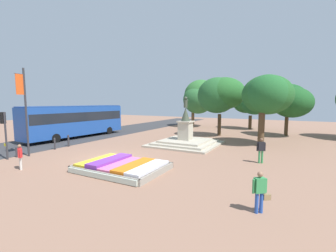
{
  "coord_description": "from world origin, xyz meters",
  "views": [
    {
      "loc": [
        11.06,
        -11.78,
        4.01
      ],
      "look_at": [
        2.3,
        4.21,
        2.07
      ],
      "focal_mm": 24.0,
      "sensor_mm": 36.0,
      "label": 1
    }
  ],
  "objects_px": {
    "kerb_bollard_south": "(16,152)",
    "kerb_bollard_mid_a": "(55,143)",
    "flower_planter": "(121,166)",
    "statue_monument": "(185,139)",
    "kerb_bollard_mid_b": "(68,140)",
    "pedestrian_near_planter": "(261,149)",
    "traffic_light_near_crossing": "(4,127)",
    "banner_pole": "(25,110)",
    "pedestrian_with_handbag": "(260,190)",
    "pedestrian_crossing_plaza": "(20,155)",
    "city_bus": "(76,119)"
  },
  "relations": [
    {
      "from": "statue_monument",
      "to": "traffic_light_near_crossing",
      "type": "xyz_separation_m",
      "value": [
        -8.81,
        -10.95,
        1.75
      ]
    },
    {
      "from": "statue_monument",
      "to": "pedestrian_with_handbag",
      "type": "relative_size",
      "value": 3.82
    },
    {
      "from": "city_bus",
      "to": "kerb_bollard_mid_a",
      "type": "xyz_separation_m",
      "value": [
        3.87,
        -5.41,
        -1.53
      ]
    },
    {
      "from": "statue_monument",
      "to": "pedestrian_crossing_plaza",
      "type": "xyz_separation_m",
      "value": [
        -5.39,
        -11.83,
        0.32
      ]
    },
    {
      "from": "kerb_bollard_south",
      "to": "statue_monument",
      "type": "bearing_deg",
      "value": 49.41
    },
    {
      "from": "flower_planter",
      "to": "traffic_light_near_crossing",
      "type": "height_order",
      "value": "traffic_light_near_crossing"
    },
    {
      "from": "flower_planter",
      "to": "pedestrian_near_planter",
      "type": "xyz_separation_m",
      "value": [
        7.03,
        5.6,
        0.73
      ]
    },
    {
      "from": "pedestrian_crossing_plaza",
      "to": "kerb_bollard_south",
      "type": "height_order",
      "value": "pedestrian_crossing_plaza"
    },
    {
      "from": "pedestrian_near_planter",
      "to": "kerb_bollard_mid_a",
      "type": "relative_size",
      "value": 1.66
    },
    {
      "from": "statue_monument",
      "to": "kerb_bollard_mid_b",
      "type": "relative_size",
      "value": 5.47
    },
    {
      "from": "traffic_light_near_crossing",
      "to": "kerb_bollard_mid_b",
      "type": "height_order",
      "value": "traffic_light_near_crossing"
    },
    {
      "from": "kerb_bollard_mid_b",
      "to": "pedestrian_near_planter",
      "type": "bearing_deg",
      "value": 8.46
    },
    {
      "from": "flower_planter",
      "to": "city_bus",
      "type": "xyz_separation_m",
      "value": [
        -12.67,
        7.21,
        1.83
      ]
    },
    {
      "from": "kerb_bollard_south",
      "to": "kerb_bollard_mid_a",
      "type": "bearing_deg",
      "value": 90.71
    },
    {
      "from": "kerb_bollard_mid_b",
      "to": "pedestrian_with_handbag",
      "type": "bearing_deg",
      "value": -16.11
    },
    {
      "from": "pedestrian_crossing_plaza",
      "to": "pedestrian_near_planter",
      "type": "bearing_deg",
      "value": 34.16
    },
    {
      "from": "flower_planter",
      "to": "statue_monument",
      "type": "bearing_deg",
      "value": 89.67
    },
    {
      "from": "traffic_light_near_crossing",
      "to": "banner_pole",
      "type": "bearing_deg",
      "value": 70.72
    },
    {
      "from": "flower_planter",
      "to": "banner_pole",
      "type": "distance_m",
      "value": 8.95
    },
    {
      "from": "city_bus",
      "to": "flower_planter",
      "type": "bearing_deg",
      "value": -29.64
    },
    {
      "from": "pedestrian_with_handbag",
      "to": "pedestrian_near_planter",
      "type": "distance_m",
      "value": 7.24
    },
    {
      "from": "traffic_light_near_crossing",
      "to": "banner_pole",
      "type": "xyz_separation_m",
      "value": [
        0.44,
        1.25,
        1.16
      ]
    },
    {
      "from": "statue_monument",
      "to": "pedestrian_with_handbag",
      "type": "height_order",
      "value": "statue_monument"
    },
    {
      "from": "traffic_light_near_crossing",
      "to": "pedestrian_crossing_plaza",
      "type": "height_order",
      "value": "traffic_light_near_crossing"
    },
    {
      "from": "traffic_light_near_crossing",
      "to": "pedestrian_near_planter",
      "type": "xyz_separation_m",
      "value": [
        15.8,
        7.52,
        -1.34
      ]
    },
    {
      "from": "traffic_light_near_crossing",
      "to": "kerb_bollard_south",
      "type": "distance_m",
      "value": 2.0
    },
    {
      "from": "traffic_light_near_crossing",
      "to": "kerb_bollard_mid_a",
      "type": "bearing_deg",
      "value": 90.55
    },
    {
      "from": "flower_planter",
      "to": "pedestrian_with_handbag",
      "type": "distance_m",
      "value": 7.98
    },
    {
      "from": "pedestrian_with_handbag",
      "to": "statue_monument",
      "type": "bearing_deg",
      "value": 126.09
    },
    {
      "from": "pedestrian_with_handbag",
      "to": "kerb_bollard_south",
      "type": "relative_size",
      "value": 1.94
    },
    {
      "from": "kerb_bollard_south",
      "to": "pedestrian_near_planter",
      "type": "bearing_deg",
      "value": 23.45
    },
    {
      "from": "kerb_bollard_south",
      "to": "pedestrian_with_handbag",
      "type": "bearing_deg",
      "value": -1.18
    },
    {
      "from": "statue_monument",
      "to": "traffic_light_near_crossing",
      "type": "relative_size",
      "value": 1.78
    },
    {
      "from": "traffic_light_near_crossing",
      "to": "kerb_bollard_mid_b",
      "type": "relative_size",
      "value": 3.08
    },
    {
      "from": "flower_planter",
      "to": "city_bus",
      "type": "bearing_deg",
      "value": 150.36
    },
    {
      "from": "pedestrian_near_planter",
      "to": "kerb_bollard_mid_a",
      "type": "bearing_deg",
      "value": -166.52
    },
    {
      "from": "flower_planter",
      "to": "kerb_bollard_mid_a",
      "type": "height_order",
      "value": "kerb_bollard_mid_a"
    },
    {
      "from": "pedestrian_near_planter",
      "to": "kerb_bollard_mid_b",
      "type": "bearing_deg",
      "value": -171.54
    },
    {
      "from": "banner_pole",
      "to": "kerb_bollard_mid_b",
      "type": "relative_size",
      "value": 5.98
    },
    {
      "from": "flower_planter",
      "to": "kerb_bollard_mid_a",
      "type": "distance_m",
      "value": 8.99
    },
    {
      "from": "flower_planter",
      "to": "city_bus",
      "type": "height_order",
      "value": "city_bus"
    },
    {
      "from": "flower_planter",
      "to": "traffic_light_near_crossing",
      "type": "xyz_separation_m",
      "value": [
        -8.76,
        -1.92,
        2.07
      ]
    },
    {
      "from": "traffic_light_near_crossing",
      "to": "kerb_bollard_mid_b",
      "type": "bearing_deg",
      "value": 91.65
    },
    {
      "from": "traffic_light_near_crossing",
      "to": "kerb_bollard_mid_a",
      "type": "relative_size",
      "value": 3.31
    },
    {
      "from": "flower_planter",
      "to": "banner_pole",
      "type": "height_order",
      "value": "banner_pole"
    },
    {
      "from": "pedestrian_with_handbag",
      "to": "kerb_bollard_mid_b",
      "type": "relative_size",
      "value": 1.43
    },
    {
      "from": "pedestrian_near_planter",
      "to": "pedestrian_crossing_plaza",
      "type": "height_order",
      "value": "pedestrian_near_planter"
    },
    {
      "from": "kerb_bollard_south",
      "to": "kerb_bollard_mid_b",
      "type": "height_order",
      "value": "kerb_bollard_mid_b"
    },
    {
      "from": "flower_planter",
      "to": "pedestrian_near_planter",
      "type": "distance_m",
      "value": 9.02
    },
    {
      "from": "pedestrian_crossing_plaza",
      "to": "kerb_bollard_mid_b",
      "type": "relative_size",
      "value": 1.42
    }
  ]
}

